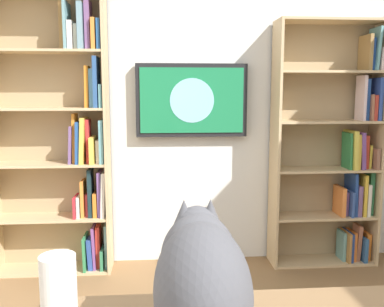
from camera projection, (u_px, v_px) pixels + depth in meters
wall_back at (189, 107)px, 3.63m from camera, size 4.52×0.06×2.70m
bookshelf_left at (337, 152)px, 3.61m from camera, size 0.90×0.28×2.06m
bookshelf_right at (65, 135)px, 3.42m from camera, size 0.95×0.28×2.25m
wall_mounted_tv at (192, 100)px, 3.54m from camera, size 0.93×0.07×0.61m
cat at (201, 279)px, 1.17m from camera, size 0.27×0.58×0.40m
paper_towel_roll at (59, 291)px, 1.29m from camera, size 0.11×0.11×0.23m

